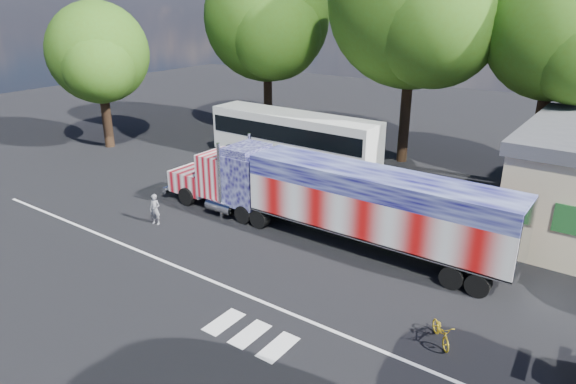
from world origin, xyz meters
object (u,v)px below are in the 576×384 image
Objects in this scene: tree_n_mid at (417,3)px; tree_w_a at (99,53)px; tree_nw_a at (268,19)px; coach_bus at (294,139)px; tree_ne_a at (559,32)px; woman at (155,209)px; bicycle at (441,332)px; semi_truck at (330,198)px.

tree_w_a is at bearing -154.14° from tree_n_mid.
tree_nw_a reaches higher than tree_w_a.
tree_ne_a is at bearing 19.15° from coach_bus.
tree_ne_a is 8.54m from tree_n_mid.
tree_nw_a is at bearing 96.16° from woman.
tree_nw_a is at bearing 54.75° from tree_w_a.
tree_ne_a is (14.26, 17.02, 8.17)m from woman.
tree_nw_a is 1.10× the size of tree_ne_a.
bicycle is 0.14× the size of tree_w_a.
tree_n_mid is (19.86, 9.63, 3.48)m from tree_w_a.
semi_truck is 16.04m from tree_n_mid.
tree_w_a is 0.67× the size of tree_n_mid.
woman is (-7.98, -3.71, -1.28)m from semi_truck.
tree_ne_a is (-0.87, 17.90, 8.56)m from bicycle.
semi_truck is 1.33× the size of tree_nw_a.
tree_nw_a is 20.91m from tree_ne_a.
coach_bus is at bearing -160.85° from tree_ne_a.
woman is at bearing -69.82° from tree_nw_a.
tree_ne_a is at bearing 18.45° from tree_w_a.
tree_w_a is 0.83× the size of tree_ne_a.
bicycle is 22.68m from tree_n_mid.
woman is 1.04× the size of bicycle.
semi_truck is at bearing -10.00° from tree_w_a.
coach_bus reaches higher than woman.
tree_nw_a is (-6.66, 5.96, 7.35)m from coach_bus.
coach_bus is at bearing 100.30° from bicycle.
tree_w_a is (-14.01, 7.59, 6.18)m from woman.
tree_n_mid reaches higher than semi_truck.
tree_w_a reaches higher than bicycle.
bicycle is (15.10, -12.96, -1.44)m from coach_bus.
tree_ne_a is 0.80× the size of tree_n_mid.
tree_nw_a is at bearing 177.21° from tree_ne_a.
tree_nw_a is at bearing 135.56° from semi_truck.
woman is at bearing -155.09° from semi_truck.
woman is 0.11× the size of tree_nw_a.
semi_truck is 8.65m from bicycle.
semi_truck is at bearing -115.24° from tree_ne_a.
coach_bus is at bearing 75.83° from woman.
tree_nw_a is 0.89× the size of tree_n_mid.
tree_ne_a is (6.27, 13.31, 6.89)m from semi_truck.
tree_n_mid reaches higher than bicycle.
tree_ne_a reaches higher than tree_w_a.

